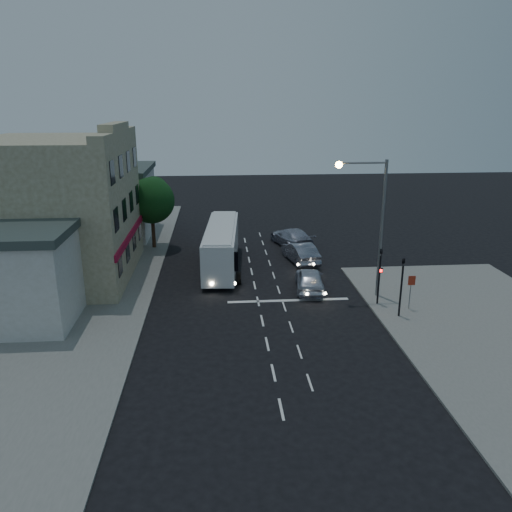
{
  "coord_description": "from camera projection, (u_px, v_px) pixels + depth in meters",
  "views": [
    {
      "loc": [
        -2.52,
        -28.2,
        12.59
      ],
      "look_at": [
        0.1,
        4.96,
        2.2
      ],
      "focal_mm": 35.0,
      "sensor_mm": 36.0,
      "label": 1
    }
  ],
  "objects": [
    {
      "name": "regulatory_sign",
      "position": [
        411.0,
        287.0,
        30.78
      ],
      "size": [
        0.45,
        0.12,
        2.2
      ],
      "color": "slate",
      "rests_on": "sidewalk_near"
    },
    {
      "name": "traffic_signal_side",
      "position": [
        402.0,
        280.0,
        29.54
      ],
      "size": [
        0.18,
        0.15,
        4.1
      ],
      "color": "black",
      "rests_on": "sidewalk_near"
    },
    {
      "name": "low_building_south",
      "position": [
        8.0,
        277.0,
        28.32
      ],
      "size": [
        7.4,
        5.4,
        5.7
      ],
      "color": "#BBB8AF",
      "rests_on": "sidewalk_far"
    },
    {
      "name": "car_sedan_b",
      "position": [
        292.0,
        237.0,
        44.82
      ],
      "size": [
        3.78,
        6.12,
        1.65
      ],
      "primitive_type": "imported",
      "rotation": [
        0.0,
        0.0,
        3.42
      ],
      "color": "#9EA1B3",
      "rests_on": "ground"
    },
    {
      "name": "ground",
      "position": [
        261.0,
        314.0,
        30.78
      ],
      "size": [
        120.0,
        120.0,
        0.0
      ],
      "primitive_type": "plane",
      "color": "black"
    },
    {
      "name": "sidewalk_far",
      "position": [
        79.0,
        275.0,
        37.4
      ],
      "size": [
        12.0,
        50.0,
        0.12
      ],
      "primitive_type": "cube",
      "color": "slate",
      "rests_on": "ground"
    },
    {
      "name": "streetlight",
      "position": [
        373.0,
        213.0,
        31.72
      ],
      "size": [
        3.32,
        0.44,
        9.0
      ],
      "color": "slate",
      "rests_on": "sidewalk_near"
    },
    {
      "name": "main_building",
      "position": [
        58.0,
        209.0,
        35.8
      ],
      "size": [
        10.12,
        12.0,
        11.0
      ],
      "color": "#857B56",
      "rests_on": "sidewalk_far"
    },
    {
      "name": "tour_bus",
      "position": [
        222.0,
        245.0,
        38.81
      ],
      "size": [
        3.04,
        11.12,
        3.38
      ],
      "rotation": [
        0.0,
        0.0,
        -0.07
      ],
      "color": "white",
      "rests_on": "ground"
    },
    {
      "name": "sidewalk_near",
      "position": [
        498.0,
        334.0,
        27.93
      ],
      "size": [
        12.0,
        24.0,
        0.12
      ],
      "primitive_type": "cube",
      "color": "slate",
      "rests_on": "ground"
    },
    {
      "name": "car_suv",
      "position": [
        310.0,
        279.0,
        34.44
      ],
      "size": [
        2.36,
        4.79,
        1.57
      ],
      "primitive_type": "imported",
      "rotation": [
        0.0,
        0.0,
        3.03
      ],
      "color": "silver",
      "rests_on": "ground"
    },
    {
      "name": "low_building_north",
      "position": [
        102.0,
        201.0,
        47.78
      ],
      "size": [
        9.4,
        9.4,
        6.5
      ],
      "color": "#BBB8AF",
      "rests_on": "sidewalk_far"
    },
    {
      "name": "road_markings",
      "position": [
        275.0,
        293.0,
        34.02
      ],
      "size": [
        8.0,
        30.55,
        0.01
      ],
      "color": "silver",
      "rests_on": "ground"
    },
    {
      "name": "car_sedan_a",
      "position": [
        300.0,
        252.0,
        40.44
      ],
      "size": [
        2.63,
        5.17,
        1.63
      ],
      "primitive_type": "imported",
      "rotation": [
        0.0,
        0.0,
        3.33
      ],
      "color": "gray",
      "rests_on": "ground"
    },
    {
      "name": "street_tree",
      "position": [
        151.0,
        198.0,
        43.12
      ],
      "size": [
        4.0,
        4.0,
        6.2
      ],
      "color": "black",
      "rests_on": "sidewalk_far"
    },
    {
      "name": "traffic_signal_main",
      "position": [
        380.0,
        270.0,
        31.37
      ],
      "size": [
        0.25,
        0.35,
        4.1
      ],
      "color": "black",
      "rests_on": "sidewalk_near"
    }
  ]
}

